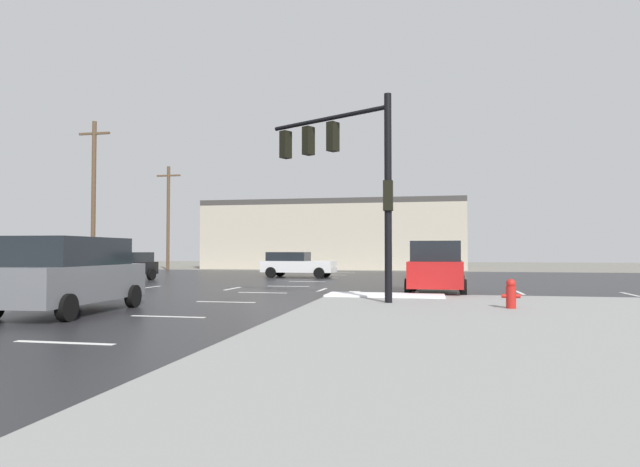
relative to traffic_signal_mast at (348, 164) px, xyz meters
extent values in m
plane|color=slate|center=(-3.96, 5.69, -4.44)|extent=(120.00, 120.00, 0.00)
cube|color=#232326|center=(-3.96, 5.69, -4.43)|extent=(44.00, 44.00, 0.02)
cube|color=white|center=(1.04, 1.69, -4.27)|extent=(4.00, 1.60, 0.06)
cube|color=silver|center=(-3.96, -8.31, -4.42)|extent=(2.00, 0.15, 0.01)
cube|color=silver|center=(-3.96, -4.31, -4.42)|extent=(2.00, 0.15, 0.01)
cube|color=silver|center=(-3.96, -0.31, -4.42)|extent=(2.00, 0.15, 0.01)
cube|color=silver|center=(-3.96, 3.69, -4.42)|extent=(2.00, 0.15, 0.01)
cube|color=silver|center=(-3.96, 7.69, -4.42)|extent=(2.00, 0.15, 0.01)
cube|color=silver|center=(-3.96, 11.69, -4.42)|extent=(2.00, 0.15, 0.01)
cube|color=silver|center=(-3.96, 15.69, -4.42)|extent=(2.00, 0.15, 0.01)
cube|color=silver|center=(-3.96, 19.69, -4.42)|extent=(2.00, 0.15, 0.01)
cube|color=silver|center=(-3.96, 23.69, -4.42)|extent=(2.00, 0.15, 0.01)
cube|color=silver|center=(-13.96, 5.69, -4.42)|extent=(0.15, 2.00, 0.01)
cube|color=silver|center=(-9.96, 5.69, -4.42)|extent=(0.15, 2.00, 0.01)
cube|color=silver|center=(-5.96, 5.69, -4.42)|extent=(0.15, 2.00, 0.01)
cube|color=silver|center=(-1.96, 5.69, -4.42)|extent=(0.15, 2.00, 0.01)
cube|color=silver|center=(2.04, 5.69, -4.42)|extent=(0.15, 2.00, 0.01)
cube|color=silver|center=(6.04, 5.69, -4.42)|extent=(0.15, 2.00, 0.01)
cube|color=silver|center=(10.04, 5.69, -4.42)|extent=(0.15, 2.00, 0.01)
cube|color=silver|center=(-0.46, 1.69, -4.42)|extent=(0.45, 7.00, 0.01)
cylinder|color=black|center=(1.33, -0.72, -1.16)|extent=(0.22, 0.22, 6.29)
cylinder|color=black|center=(-0.74, 0.40, 1.59)|extent=(4.20, 2.36, 0.14)
cube|color=black|center=(-0.53, 0.29, 0.96)|extent=(0.42, 0.45, 0.95)
sphere|color=red|center=(-0.67, 0.36, 1.25)|extent=(0.20, 0.20, 0.20)
cube|color=black|center=(-1.46, 0.79, 0.96)|extent=(0.42, 0.45, 0.95)
sphere|color=red|center=(-1.60, 0.87, 1.25)|extent=(0.20, 0.20, 0.20)
cube|color=black|center=(-2.39, 1.29, 0.96)|extent=(0.42, 0.45, 0.95)
sphere|color=red|center=(-2.53, 1.37, 1.25)|extent=(0.20, 0.20, 0.20)
cube|color=black|center=(1.33, -0.72, -1.10)|extent=(0.28, 0.36, 0.90)
cylinder|color=red|center=(4.68, -1.70, -4.00)|extent=(0.26, 0.26, 0.60)
sphere|color=red|center=(4.68, -1.70, -3.63)|extent=(0.25, 0.25, 0.25)
cylinder|color=red|center=(4.50, -1.70, -3.97)|extent=(0.12, 0.11, 0.11)
cylinder|color=red|center=(4.86, -1.70, -3.97)|extent=(0.12, 0.11, 0.11)
cube|color=#BCB29E|center=(-6.36, 34.39, -1.51)|extent=(24.10, 8.00, 5.87)
cube|color=#3F3D3A|center=(-6.36, 34.39, 1.68)|extent=(24.10, 8.00, 0.50)
cube|color=slate|center=(-6.92, -4.09, -3.62)|extent=(2.23, 4.91, 0.95)
cube|color=black|center=(-6.92, -4.09, -2.77)|extent=(1.99, 3.46, 0.75)
cylinder|color=black|center=(-7.99, -2.52, -4.09)|extent=(0.26, 0.67, 0.66)
cylinder|color=black|center=(-6.04, -2.41, -4.09)|extent=(0.26, 0.67, 0.66)
cylinder|color=black|center=(-5.85, -5.67, -4.09)|extent=(0.26, 0.67, 0.66)
sphere|color=white|center=(-7.68, -1.78, -3.62)|extent=(0.18, 0.18, 0.18)
sphere|color=white|center=(-6.43, -1.71, -3.62)|extent=(0.18, 0.18, 0.18)
cube|color=#B21919|center=(2.80, 4.53, -3.62)|extent=(2.13, 4.87, 0.95)
cube|color=black|center=(2.80, 4.53, -2.77)|extent=(1.92, 3.42, 0.75)
cylinder|color=black|center=(1.88, 6.20, -4.09)|extent=(0.24, 0.67, 0.66)
cylinder|color=black|center=(3.83, 6.13, -4.09)|extent=(0.24, 0.67, 0.66)
cylinder|color=black|center=(1.76, 2.94, -4.09)|extent=(0.24, 0.67, 0.66)
cylinder|color=black|center=(3.71, 2.87, -4.09)|extent=(0.24, 0.67, 0.66)
sphere|color=white|center=(2.26, 6.90, -3.62)|extent=(0.18, 0.18, 0.18)
sphere|color=white|center=(3.51, 6.86, -3.62)|extent=(0.18, 0.18, 0.18)
cube|color=black|center=(-13.97, 9.93, -3.74)|extent=(2.15, 4.63, 0.70)
cube|color=black|center=(-13.92, 10.60, -3.12)|extent=(1.85, 2.60, 0.55)
cylinder|color=black|center=(-13.20, 8.33, -4.09)|extent=(0.27, 0.68, 0.66)
cylinder|color=black|center=(-14.99, 8.47, -4.09)|extent=(0.27, 0.68, 0.66)
cylinder|color=black|center=(-12.95, 11.38, -4.09)|extent=(0.27, 0.68, 0.66)
cylinder|color=black|center=(-14.75, 11.52, -4.09)|extent=(0.27, 0.68, 0.66)
sphere|color=white|center=(-13.57, 7.69, -3.74)|extent=(0.18, 0.18, 0.18)
sphere|color=white|center=(-14.72, 7.78, -3.74)|extent=(0.18, 0.18, 0.18)
cube|color=white|center=(-5.47, 16.04, -3.74)|extent=(4.58, 2.00, 0.70)
cube|color=black|center=(-6.14, 16.07, -3.12)|extent=(2.55, 1.76, 0.55)
cylinder|color=black|center=(-3.90, 16.87, -4.09)|extent=(0.67, 0.25, 0.66)
cylinder|color=black|center=(-3.98, 15.08, -4.09)|extent=(0.67, 0.25, 0.66)
cylinder|color=black|center=(-6.96, 17.01, -4.09)|extent=(0.67, 0.25, 0.66)
cylinder|color=black|center=(-7.04, 15.21, -4.09)|extent=(0.67, 0.25, 0.66)
sphere|color=white|center=(-3.25, 16.52, -3.74)|extent=(0.18, 0.18, 0.18)
sphere|color=white|center=(-3.30, 15.37, -3.74)|extent=(0.18, 0.18, 0.18)
cube|color=#195933|center=(2.67, 16.63, -3.74)|extent=(2.11, 4.61, 0.70)
cube|color=black|center=(2.71, 17.30, -3.12)|extent=(1.82, 2.58, 0.55)
cylinder|color=black|center=(3.46, 15.04, -4.09)|extent=(0.27, 0.67, 0.66)
cylinder|color=black|center=(1.66, 15.16, -4.09)|extent=(0.27, 0.67, 0.66)
cylinder|color=black|center=(3.67, 18.09, -4.09)|extent=(0.27, 0.67, 0.66)
cylinder|color=black|center=(1.88, 18.21, -4.09)|extent=(0.27, 0.67, 0.66)
sphere|color=white|center=(3.09, 14.39, -3.74)|extent=(0.18, 0.18, 0.18)
sphere|color=white|center=(1.94, 14.47, -3.74)|extent=(0.18, 0.18, 0.18)
cylinder|color=brown|center=(-18.94, 14.76, 0.64)|extent=(0.28, 0.28, 10.16)
cube|color=brown|center=(-18.94, 14.76, 4.91)|extent=(2.20, 0.14, 0.14)
cylinder|color=brown|center=(-19.94, 27.11, 0.10)|extent=(0.28, 0.28, 9.09)
cube|color=brown|center=(-19.94, 27.11, 3.85)|extent=(2.20, 0.14, 0.14)
camera|label=1|loc=(2.54, -17.14, -2.75)|focal=30.67mm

